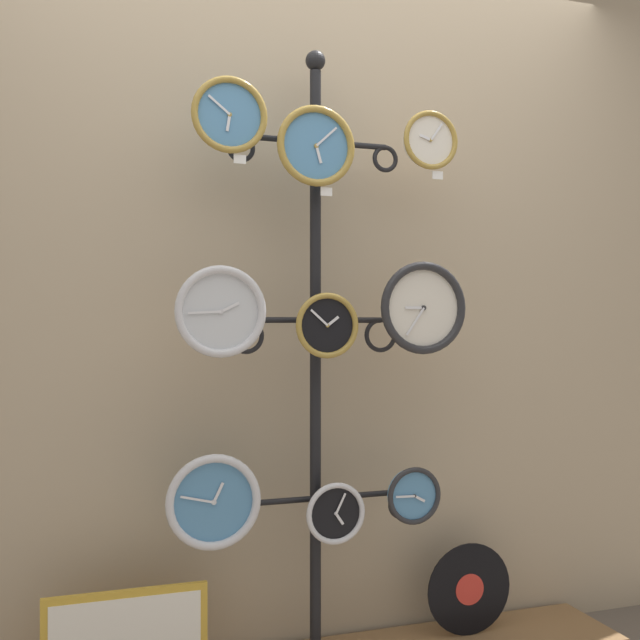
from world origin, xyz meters
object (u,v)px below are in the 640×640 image
clock_middle_center (327,325)px  clock_bottom_left (213,502)px  display_stand (315,479)px  clock_middle_right (423,308)px  clock_bottom_center (335,513)px  clock_top_left (229,115)px  vinyl_record (469,589)px  clock_bottom_right (414,495)px  clock_middle_left (221,312)px  clock_top_right (430,140)px  clock_top_center (316,146)px

clock_middle_center → clock_bottom_left: bearing=177.2°
display_stand → clock_middle_right: (0.35, -0.12, 0.58)m
clock_bottom_left → clock_bottom_center: bearing=-1.8°
clock_top_left → vinyl_record: bearing=3.2°
clock_bottom_right → clock_bottom_center: bearing=176.9°
clock_top_left → clock_bottom_left: clock_top_left is taller
display_stand → vinyl_record: (0.57, -0.03, -0.43)m
clock_top_left → display_stand: bearing=14.4°
clock_middle_left → vinyl_record: clock_middle_left is taller
clock_top_left → clock_bottom_right: clock_top_left is taller
clock_bottom_left → clock_bottom_right: clock_bottom_left is taller
clock_top_right → clock_bottom_right: (-0.08, -0.03, -1.22)m
clock_bottom_right → clock_middle_left: bearing=-179.5°
clock_bottom_center → clock_top_left: bearing=177.9°
clock_bottom_right → clock_middle_center: bearing=178.3°
display_stand → clock_bottom_left: display_stand is taller
clock_top_center → vinyl_record: bearing=4.8°
clock_top_center → clock_top_right: 0.42m
clock_top_left → clock_bottom_right: size_ratio=1.26×
clock_bottom_right → vinyl_record: 0.46m
clock_top_left → clock_middle_right: bearing=-3.3°
clock_top_left → vinyl_record: (0.89, 0.05, -1.62)m
clock_middle_center → clock_bottom_right: size_ratio=1.11×
clock_middle_left → clock_middle_right: clock_middle_right is taller
clock_middle_right → display_stand: bearing=161.2°
clock_top_center → clock_middle_right: (0.37, -0.04, -0.53)m
clock_middle_right → clock_bottom_right: size_ratio=1.61×
display_stand → clock_bottom_right: (0.32, -0.11, -0.06)m
clock_bottom_center → vinyl_record: bearing=6.6°
clock_bottom_right → vinyl_record: bearing=16.7°
clock_middle_left → clock_bottom_left: size_ratio=0.95×
clock_top_right → clock_middle_right: bearing=-138.1°
display_stand → clock_middle_left: display_stand is taller
display_stand → clock_bottom_center: size_ratio=10.34×
clock_top_right → clock_bottom_right: bearing=-157.1°
vinyl_record → clock_top_right: bearing=-166.3°
clock_bottom_left → display_stand: bearing=12.5°
clock_middle_right → vinyl_record: (0.23, 0.09, -1.01)m
clock_top_right → clock_bottom_center: size_ratio=1.01×
clock_bottom_center → vinyl_record: size_ratio=0.62×
clock_top_left → clock_bottom_center: size_ratio=1.21×
clock_top_center → clock_middle_center: clock_top_center is taller
clock_middle_center → clock_middle_right: (0.34, -0.02, 0.06)m
clock_bottom_center → clock_bottom_right: clock_bottom_right is taller
clock_middle_center → clock_bottom_left: size_ratio=0.71×
display_stand → vinyl_record: 0.72m
display_stand → vinyl_record: bearing=-3.1°
clock_middle_right → clock_bottom_right: (-0.03, 0.01, -0.64)m
clock_top_left → clock_middle_left: (-0.03, -0.03, -0.63)m
clock_bottom_left → clock_middle_center: bearing=-2.8°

